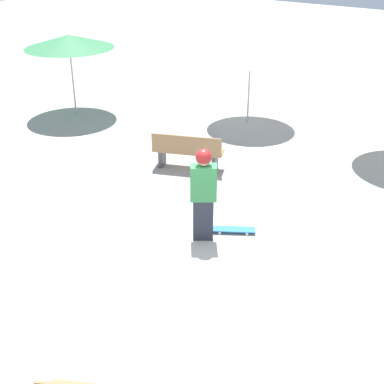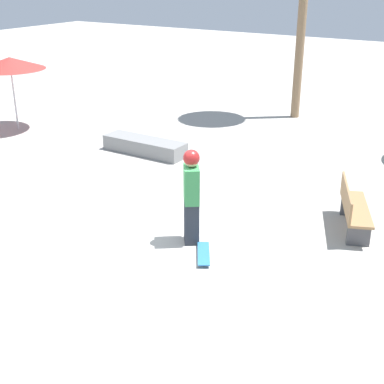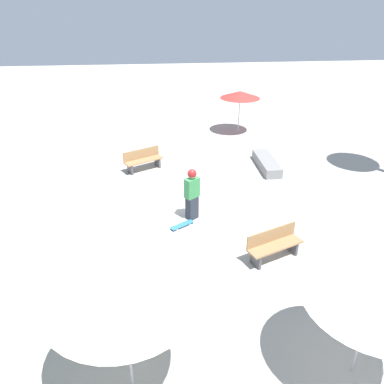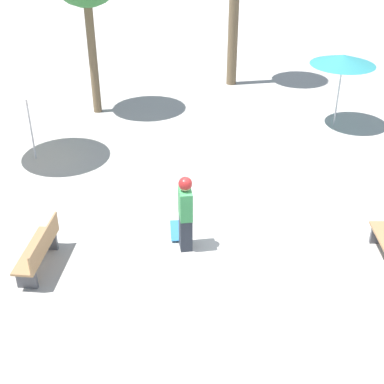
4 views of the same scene
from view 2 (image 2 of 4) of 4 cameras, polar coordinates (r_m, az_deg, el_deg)
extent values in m
plane|color=#ADA8A0|center=(9.72, -4.48, -4.92)|extent=(60.00, 60.00, 0.00)
cube|color=#282D38|center=(9.41, -0.06, -3.18)|extent=(0.44, 0.41, 0.78)
cube|color=#388C4C|center=(9.12, -0.06, 0.82)|extent=(0.52, 0.47, 0.64)
sphere|color=tan|center=(8.96, -0.06, 3.47)|extent=(0.25, 0.25, 0.25)
sphere|color=maroon|center=(8.95, -0.06, 3.66)|extent=(0.28, 0.28, 0.28)
cube|color=teal|center=(9.08, 1.24, -6.56)|extent=(0.79, 0.59, 0.02)
cylinder|color=silver|center=(8.88, 1.82, -7.54)|extent=(0.06, 0.05, 0.05)
cylinder|color=silver|center=(8.88, 0.71, -7.55)|extent=(0.06, 0.05, 0.05)
cylinder|color=silver|center=(9.31, 1.74, -6.00)|extent=(0.06, 0.05, 0.05)
cylinder|color=silver|center=(9.31, 0.69, -6.00)|extent=(0.06, 0.05, 0.05)
cube|color=gray|center=(14.07, -5.07, 4.90)|extent=(0.66, 2.29, 0.39)
cube|color=#47474C|center=(10.93, 16.62, -1.43)|extent=(0.23, 0.40, 0.40)
cube|color=#47474C|center=(9.81, 17.34, -4.40)|extent=(0.23, 0.40, 0.40)
cube|color=#9E754C|center=(10.27, 17.10, -1.70)|extent=(1.65, 1.02, 0.05)
cube|color=#9E754C|center=(10.16, 16.13, -0.48)|extent=(1.49, 0.65, 0.40)
cylinder|color=#B7B7BC|center=(16.81, -18.44, 9.69)|extent=(0.05, 0.05, 2.01)
cone|color=red|center=(16.64, -18.86, 12.88)|extent=(2.01, 2.01, 0.34)
cylinder|color=#896B4C|center=(17.37, 11.76, 18.91)|extent=(0.27, 0.27, 6.89)
camera|label=1|loc=(11.59, -48.55, 18.62)|focal=50.00mm
camera|label=3|loc=(8.56, 81.19, 17.11)|focal=35.00mm
camera|label=4|loc=(17.87, 1.88, 30.53)|focal=50.00mm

